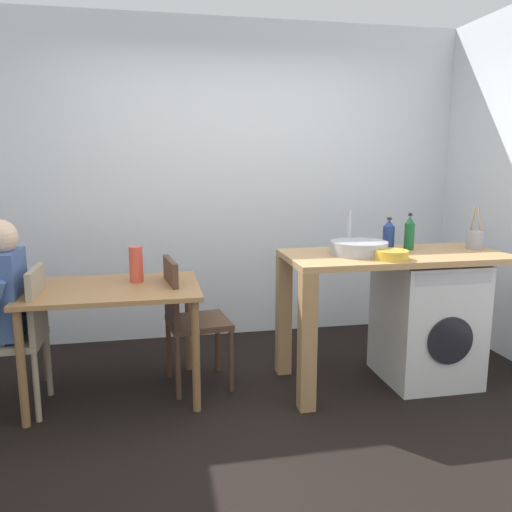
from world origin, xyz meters
TOP-DOWN VIEW (x-y plane):
  - ground_plane at (0.00, 0.00)m, footprint 5.46×5.46m
  - wall_back at (0.00, 1.75)m, footprint 4.60×0.10m
  - dining_table at (-0.88, 0.62)m, footprint 1.10×0.76m
  - chair_person_seat at (-1.42, 0.52)m, footprint 0.40×0.40m
  - chair_opposite at (-0.40, 0.66)m, footprint 0.45×0.45m
  - kitchen_counter at (0.78, 0.46)m, footprint 1.50×0.68m
  - washing_machine at (1.26, 0.46)m, footprint 0.60×0.61m
  - sink_basin at (0.73, 0.46)m, footprint 0.38×0.38m
  - tap at (0.73, 0.64)m, footprint 0.02×0.02m
  - bottle_tall_green at (1.03, 0.65)m, footprint 0.08×0.08m
  - bottle_squat_brown at (1.16, 0.58)m, footprint 0.07×0.07m
  - mixing_bowl at (0.87, 0.26)m, footprint 0.22×0.22m
  - utensil_crock at (1.63, 0.51)m, footprint 0.11×0.11m
  - vase at (-0.73, 0.72)m, footprint 0.09×0.09m
  - scissors at (0.95, 0.36)m, footprint 0.15×0.06m

SIDE VIEW (x-z plane):
  - ground_plane at x=0.00m, z-range 0.00..0.00m
  - washing_machine at x=1.26m, z-range 0.00..0.86m
  - chair_person_seat at x=-1.42m, z-range 0.06..0.96m
  - chair_opposite at x=-0.40m, z-range 0.06..0.96m
  - dining_table at x=-0.88m, z-range 0.27..1.01m
  - kitchen_counter at x=0.78m, z-range 0.30..1.22m
  - vase at x=-0.73m, z-range 0.74..0.98m
  - scissors at x=0.95m, z-range 0.92..0.93m
  - mixing_bowl at x=0.87m, z-range 0.92..0.98m
  - sink_basin at x=0.73m, z-range 0.92..1.01m
  - utensil_crock at x=1.63m, z-range 0.84..1.14m
  - bottle_tall_green at x=1.03m, z-range 0.91..1.13m
  - bottle_squat_brown at x=1.16m, z-range 0.91..1.17m
  - tap at x=0.73m, z-range 0.92..1.20m
  - wall_back at x=0.00m, z-range 0.00..2.70m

